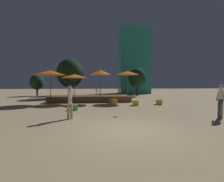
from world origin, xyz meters
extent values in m
plane|color=tan|center=(0.00, 0.00, 0.00)|extent=(120.00, 120.00, 0.00)
cube|color=brown|center=(-1.84, 10.55, 0.29)|extent=(8.36, 3.20, 0.58)
cube|color=#CCB793|center=(-1.84, 8.99, 0.62)|extent=(8.36, 0.12, 0.08)
cylinder|color=brown|center=(-0.80, 9.11, 1.37)|extent=(0.05, 0.05, 2.75)
cone|color=orange|center=(-0.80, 9.11, 3.00)|extent=(2.14, 2.14, 0.50)
sphere|color=orange|center=(-0.80, 9.11, 3.29)|extent=(0.08, 0.08, 0.08)
cylinder|color=brown|center=(1.89, 9.09, 1.39)|extent=(0.05, 0.05, 2.78)
cone|color=orange|center=(1.89, 9.09, 2.96)|extent=(2.29, 2.29, 0.37)
sphere|color=orange|center=(1.89, 9.09, 3.19)|extent=(0.08, 0.08, 0.08)
cylinder|color=brown|center=(-3.27, 8.97, 1.21)|extent=(0.05, 0.05, 2.42)
cone|color=orange|center=(-3.27, 8.97, 2.61)|extent=(2.56, 2.56, 0.37)
sphere|color=orange|center=(-3.27, 8.97, 2.83)|extent=(0.08, 0.08, 0.08)
cylinder|color=brown|center=(-5.46, 8.68, 1.34)|extent=(0.05, 0.05, 2.68)
cone|color=orange|center=(-5.46, 8.68, 2.90)|extent=(2.80, 2.80, 0.43)
sphere|color=orange|center=(-5.46, 8.68, 3.16)|extent=(0.08, 0.08, 0.08)
cube|color=yellow|center=(4.43, 7.19, 0.22)|extent=(0.72, 0.72, 0.44)
cube|color=yellow|center=(2.14, 6.75, 0.22)|extent=(0.54, 0.54, 0.43)
cube|color=#4CC651|center=(-2.72, 4.85, 0.19)|extent=(0.53, 0.53, 0.38)
cube|color=yellow|center=(0.38, 8.26, 0.21)|extent=(0.73, 0.73, 0.42)
cylinder|color=tan|center=(-2.61, 2.15, 0.41)|extent=(0.13, 0.13, 0.81)
cylinder|color=tan|center=(-2.44, 2.15, 0.41)|extent=(0.13, 0.13, 0.81)
cylinder|color=white|center=(-2.53, 2.15, 0.89)|extent=(0.21, 0.21, 0.24)
cylinder|color=beige|center=(-2.53, 2.15, 1.22)|extent=(0.21, 0.21, 0.62)
cylinder|color=tan|center=(-2.53, 1.98, 1.16)|extent=(0.09, 0.18, 0.56)
cylinder|color=tan|center=(-2.52, 2.32, 1.16)|extent=(0.08, 0.13, 0.56)
sphere|color=tan|center=(-2.53, 2.15, 1.65)|extent=(0.22, 0.22, 0.22)
cylinder|color=#333842|center=(-2.53, 2.15, 1.71)|extent=(0.24, 0.24, 0.07)
cylinder|color=#2D4C7F|center=(5.30, 1.52, 0.41)|extent=(0.13, 0.13, 0.82)
cylinder|color=tan|center=(5.47, 1.55, 0.41)|extent=(0.13, 0.13, 0.82)
cylinder|color=#2D4C7F|center=(5.39, 1.53, 0.90)|extent=(0.21, 0.21, 0.24)
cylinder|color=white|center=(5.39, 1.53, 1.24)|extent=(0.21, 0.21, 0.63)
cylinder|color=tan|center=(5.41, 1.36, 1.17)|extent=(0.09, 0.09, 0.56)
cylinder|color=tan|center=(5.36, 1.70, 1.17)|extent=(0.11, 0.22, 0.56)
sphere|color=tan|center=(5.39, 1.53, 1.66)|extent=(0.22, 0.22, 0.22)
cylinder|color=#1E4C47|center=(-3.74, 10.11, 0.88)|extent=(0.02, 0.02, 0.45)
cylinder|color=#1E4C47|center=(-3.60, 10.38, 0.88)|extent=(0.02, 0.02, 0.45)
cylinder|color=#1E4C47|center=(-4.01, 10.25, 0.88)|extent=(0.02, 0.02, 0.45)
cylinder|color=#1E4C47|center=(-3.87, 10.51, 0.88)|extent=(0.02, 0.02, 0.45)
cylinder|color=#1E4C47|center=(-3.81, 10.31, 1.11)|extent=(0.40, 0.40, 0.02)
cube|color=#1E4C47|center=(-3.96, 10.39, 1.33)|extent=(0.19, 0.33, 0.45)
cylinder|color=#1E4C47|center=(-0.95, 10.22, 0.88)|extent=(0.02, 0.02, 0.45)
cylinder|color=#1E4C47|center=(-0.88, 10.52, 0.88)|extent=(0.02, 0.02, 0.45)
cylinder|color=#1E4C47|center=(-1.24, 10.29, 0.88)|extent=(0.02, 0.02, 0.45)
cylinder|color=#1E4C47|center=(-1.17, 10.58, 0.88)|extent=(0.02, 0.02, 0.45)
cylinder|color=#1E4C47|center=(-1.06, 10.40, 1.11)|extent=(0.40, 0.40, 0.02)
cube|color=#1E4C47|center=(-1.23, 10.44, 1.33)|extent=(0.11, 0.36, 0.45)
cylinder|color=#E54C99|center=(-0.12, 2.38, 0.02)|extent=(0.25, 0.25, 0.03)
cylinder|color=#3D2B1C|center=(-4.89, 15.54, 0.88)|extent=(0.28, 0.28, 1.75)
ellipsoid|color=black|center=(-4.89, 15.54, 3.37)|extent=(3.58, 3.58, 3.94)
cylinder|color=#3D2B1C|center=(5.03, 16.98, 0.80)|extent=(0.28, 0.28, 1.61)
ellipsoid|color=#19381E|center=(5.03, 16.98, 2.84)|extent=(2.73, 2.73, 3.00)
cylinder|color=#3D2B1C|center=(-10.68, 19.13, 0.60)|extent=(0.28, 0.28, 1.20)
ellipsoid|color=#19381E|center=(-10.68, 19.13, 2.18)|extent=(2.18, 2.18, 2.40)
cylinder|color=#3D2B1C|center=(-5.94, 20.24, 0.84)|extent=(0.28, 0.28, 1.69)
ellipsoid|color=#19381E|center=(-5.94, 20.24, 3.22)|extent=(3.40, 3.40, 3.74)
cube|color=teal|center=(6.34, 24.69, 6.49)|extent=(5.94, 4.79, 12.97)
camera|label=1|loc=(-1.10, -5.74, 1.78)|focal=24.00mm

